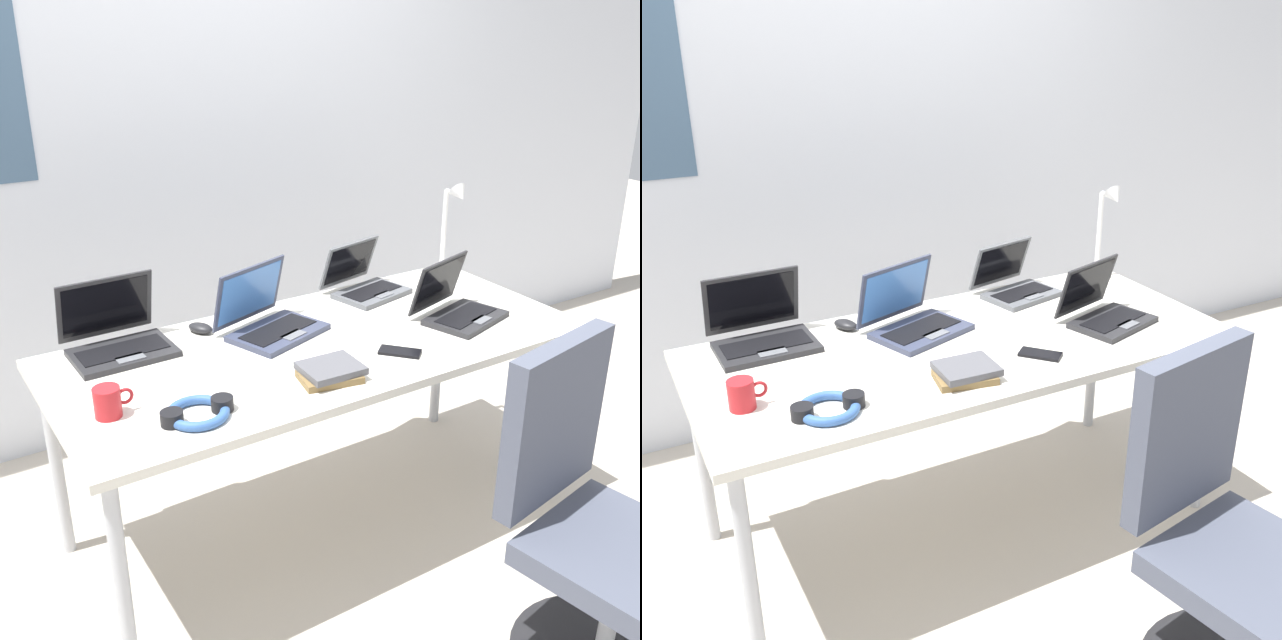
{
  "view_description": "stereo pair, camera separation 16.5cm",
  "coord_description": "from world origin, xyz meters",
  "views": [
    {
      "loc": [
        -1.23,
        -1.94,
        1.8
      ],
      "look_at": [
        0.0,
        0.0,
        0.82
      ],
      "focal_mm": 42.11,
      "sensor_mm": 36.0,
      "label": 1
    },
    {
      "loc": [
        -1.08,
        -2.03,
        1.8
      ],
      "look_at": [
        0.0,
        0.0,
        0.82
      ],
      "focal_mm": 42.11,
      "sensor_mm": 36.0,
      "label": 2
    }
  ],
  "objects": [
    {
      "name": "laptop_back_left",
      "position": [
        -0.11,
        0.16,
        0.79
      ],
      "size": [
        0.38,
        0.36,
        0.23
      ],
      "color": "#33384C",
      "rests_on": "desk"
    },
    {
      "name": "wall_back",
      "position": [
        -0.0,
        1.1,
        1.3
      ],
      "size": [
        6.0,
        0.13,
        2.6
      ],
      "color": "silver",
      "rests_on": "ground_plane"
    },
    {
      "name": "laptop_near_lamp",
      "position": [
        0.53,
        -0.09,
        0.78
      ],
      "size": [
        0.34,
        0.32,
        0.21
      ],
      "color": "#232326",
      "rests_on": "desk"
    },
    {
      "name": "computer_mouse",
      "position": [
        -0.31,
        0.29,
        0.76
      ],
      "size": [
        0.09,
        0.11,
        0.03
      ],
      "primitive_type": "ellipsoid",
      "rotation": [
        0.0,
        0.0,
        0.48
      ],
      "color": "black",
      "rests_on": "desk"
    },
    {
      "name": "headphones",
      "position": [
        -0.55,
        -0.24,
        0.76
      ],
      "size": [
        0.21,
        0.18,
        0.04
      ],
      "color": "#335999",
      "rests_on": "desk"
    },
    {
      "name": "coffee_mug",
      "position": [
        -0.76,
        -0.1,
        0.78
      ],
      "size": [
        0.11,
        0.08,
        0.09
      ],
      "color": "#B21E23",
      "rests_on": "desk"
    },
    {
      "name": "desk",
      "position": [
        0.0,
        0.0,
        0.68
      ],
      "size": [
        1.8,
        0.8,
        0.74
      ],
      "color": "silver",
      "rests_on": "ground_plane"
    },
    {
      "name": "ground_plane",
      "position": [
        0.0,
        0.0,
        0.0
      ],
      "size": [
        12.0,
        12.0,
        0.0
      ],
      "primitive_type": "plane",
      "color": "#B7AD9E"
    },
    {
      "name": "laptop_front_right",
      "position": [
        0.39,
        0.29,
        0.78
      ],
      "size": [
        0.32,
        0.3,
        0.2
      ],
      "color": "#515459",
      "rests_on": "desk"
    },
    {
      "name": "desk_lamp",
      "position": [
        0.8,
        0.28,
        0.94
      ],
      "size": [
        0.12,
        0.18,
        0.4
      ],
      "color": "white",
      "rests_on": "desk"
    },
    {
      "name": "book_stack",
      "position": [
        -0.12,
        -0.24,
        0.76
      ],
      "size": [
        0.2,
        0.17,
        0.04
      ],
      "color": "brown",
      "rests_on": "desk"
    },
    {
      "name": "cell_phone",
      "position": [
        0.17,
        -0.21,
        0.74
      ],
      "size": [
        0.14,
        0.14,
        0.01
      ],
      "primitive_type": "cube",
      "rotation": [
        0.0,
        0.0,
        0.72
      ],
      "color": "black",
      "rests_on": "desk"
    },
    {
      "name": "office_chair",
      "position": [
        0.31,
        -0.94,
        0.4
      ],
      "size": [
        0.52,
        0.57,
        0.97
      ],
      "color": "black",
      "rests_on": "ground_plane"
    },
    {
      "name": "laptop_near_mouse",
      "position": [
        -0.6,
        0.29,
        0.79
      ],
      "size": [
        0.32,
        0.28,
        0.23
      ],
      "color": "#232326",
      "rests_on": "desk"
    }
  ]
}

